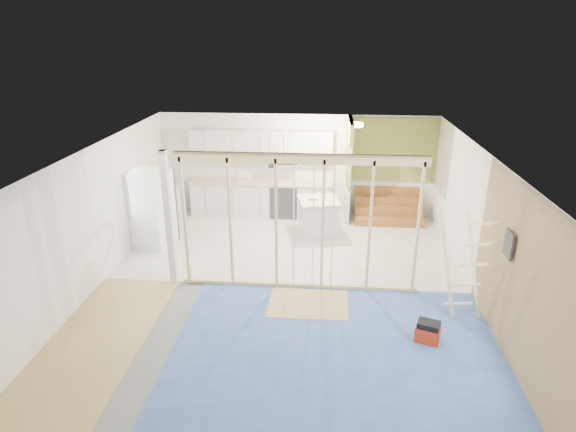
# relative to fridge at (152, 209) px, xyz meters

# --- Properties ---
(room) EXTENTS (7.01, 8.01, 2.61)m
(room) POSITION_rel_fridge_xyz_m (3.03, -1.63, 0.43)
(room) COLOR slate
(room) RESTS_ON ground
(floor_overlays) EXTENTS (7.00, 8.00, 0.03)m
(floor_overlays) POSITION_rel_fridge_xyz_m (3.10, -1.57, -0.86)
(floor_overlays) COLOR silver
(floor_overlays) RESTS_ON room
(stud_frame) EXTENTS (4.66, 0.14, 2.60)m
(stud_frame) POSITION_rel_fridge_xyz_m (2.81, -1.63, 0.71)
(stud_frame) COLOR tan
(stud_frame) RESTS_ON room
(base_cabinets) EXTENTS (4.45, 2.24, 0.93)m
(base_cabinets) POSITION_rel_fridge_xyz_m (1.42, 1.73, -0.40)
(base_cabinets) COLOR silver
(base_cabinets) RESTS_ON room
(upper_cabinets) EXTENTS (3.60, 0.41, 0.85)m
(upper_cabinets) POSITION_rel_fridge_xyz_m (2.19, 2.18, 0.95)
(upper_cabinets) COLOR silver
(upper_cabinets) RESTS_ON room
(green_partition) EXTENTS (2.25, 1.51, 2.60)m
(green_partition) POSITION_rel_fridge_xyz_m (5.07, 2.03, 0.08)
(green_partition) COLOR olive
(green_partition) RESTS_ON room
(pot_rack) EXTENTS (0.52, 0.52, 0.72)m
(pot_rack) POSITION_rel_fridge_xyz_m (2.72, 0.26, 1.13)
(pot_rack) COLOR black
(pot_rack) RESTS_ON room
(sheathing_panel) EXTENTS (0.02, 4.00, 2.60)m
(sheathing_panel) POSITION_rel_fridge_xyz_m (6.51, -3.63, 0.43)
(sheathing_panel) COLOR #9E7B55
(sheathing_panel) RESTS_ON room
(electrical_panel) EXTENTS (0.04, 0.30, 0.40)m
(electrical_panel) POSITION_rel_fridge_xyz_m (6.46, -3.03, 0.78)
(electrical_panel) COLOR #38383D
(electrical_panel) RESTS_ON room
(ceiling_light) EXTENTS (0.32, 0.32, 0.08)m
(ceiling_light) POSITION_rel_fridge_xyz_m (4.43, 1.37, 1.67)
(ceiling_light) COLOR #FFEABF
(ceiling_light) RESTS_ON room
(fridge) EXTENTS (0.92, 0.89, 1.73)m
(fridge) POSITION_rel_fridge_xyz_m (0.00, 0.00, 0.00)
(fridge) COLOR white
(fridge) RESTS_ON room
(island) EXTENTS (1.06, 1.06, 0.89)m
(island) POSITION_rel_fridge_xyz_m (3.63, 0.88, -0.43)
(island) COLOR silver
(island) RESTS_ON room
(bowl) EXTENTS (0.26, 0.26, 0.06)m
(bowl) POSITION_rel_fridge_xyz_m (3.52, 0.91, 0.05)
(bowl) COLOR white
(bowl) RESTS_ON island
(soap_bottle_a) EXTENTS (0.10, 0.10, 0.27)m
(soap_bottle_a) POSITION_rel_fridge_xyz_m (1.52, 2.14, 0.20)
(soap_bottle_a) COLOR #B3B4C7
(soap_bottle_a) RESTS_ON base_cabinets
(soap_bottle_b) EXTENTS (0.12, 0.12, 0.21)m
(soap_bottle_b) POSITION_rel_fridge_xyz_m (3.73, 2.11, 0.17)
(soap_bottle_b) COLOR silver
(soap_bottle_b) RESTS_ON base_cabinets
(toolbox) EXTENTS (0.44, 0.39, 0.35)m
(toolbox) POSITION_rel_fridge_xyz_m (5.43, -3.16, -0.70)
(toolbox) COLOR #B32810
(toolbox) RESTS_ON room
(ladder) EXTENTS (1.03, 0.13, 1.91)m
(ladder) POSITION_rel_fridge_xyz_m (6.05, -2.43, 0.11)
(ladder) COLOR beige
(ladder) RESTS_ON room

